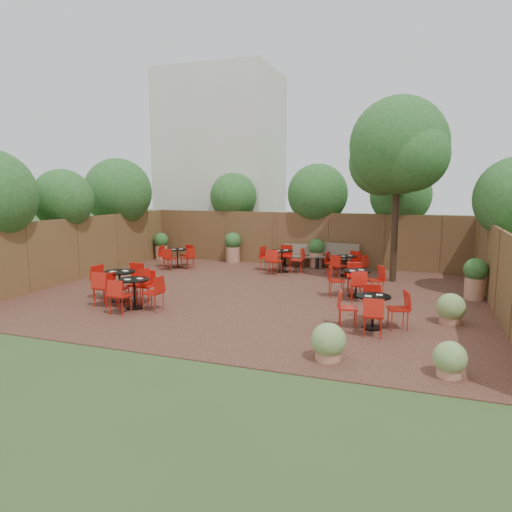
% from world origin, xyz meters
% --- Properties ---
extents(ground, '(80.00, 80.00, 0.00)m').
position_xyz_m(ground, '(0.00, 0.00, 0.00)').
color(ground, '#354F23').
rests_on(ground, ground).
extents(courtyard_paving, '(12.00, 10.00, 0.02)m').
position_xyz_m(courtyard_paving, '(0.00, 0.00, 0.01)').
color(courtyard_paving, '#391F17').
rests_on(courtyard_paving, ground).
extents(fence_back, '(12.00, 0.08, 2.00)m').
position_xyz_m(fence_back, '(0.00, 5.00, 1.00)').
color(fence_back, brown).
rests_on(fence_back, ground).
extents(fence_left, '(0.08, 10.00, 2.00)m').
position_xyz_m(fence_left, '(-6.00, 0.00, 1.00)').
color(fence_left, brown).
rests_on(fence_left, ground).
extents(fence_right, '(0.08, 10.00, 2.00)m').
position_xyz_m(fence_right, '(6.00, 0.00, 1.00)').
color(fence_right, brown).
rests_on(fence_right, ground).
extents(neighbour_building, '(5.00, 4.00, 8.00)m').
position_xyz_m(neighbour_building, '(-4.50, 8.00, 4.00)').
color(neighbour_building, silver).
rests_on(neighbour_building, ground).
extents(overhang_foliage, '(15.65, 10.64, 2.52)m').
position_xyz_m(overhang_foliage, '(-2.03, 2.53, 2.68)').
color(overhang_foliage, '#22571C').
rests_on(overhang_foliage, ground).
extents(courtyard_tree, '(3.00, 2.94, 5.64)m').
position_xyz_m(courtyard_tree, '(3.48, 3.04, 4.02)').
color(courtyard_tree, black).
rests_on(courtyard_tree, courtyard_paving).
extents(park_bench_left, '(1.39, 0.52, 0.84)m').
position_xyz_m(park_bench_left, '(0.12, 4.62, 0.45)').
color(park_bench_left, brown).
rests_on(park_bench_left, courtyard_paving).
extents(park_bench_right, '(1.54, 0.64, 0.93)m').
position_xyz_m(park_bench_right, '(1.49, 4.63, 0.50)').
color(park_bench_right, brown).
rests_on(park_bench_right, courtyard_paving).
extents(bistro_tables, '(8.92, 7.39, 0.90)m').
position_xyz_m(bistro_tables, '(-0.35, 0.37, 0.44)').
color(bistro_tables, black).
rests_on(bistro_tables, courtyard_paving).
extents(planters, '(11.90, 3.99, 1.17)m').
position_xyz_m(planters, '(-0.58, 3.79, 0.62)').
color(planters, '#A97154').
rests_on(planters, courtyard_paving).
extents(low_shrubs, '(2.71, 3.64, 0.66)m').
position_xyz_m(low_shrubs, '(4.12, -3.05, 0.32)').
color(low_shrubs, '#A97154').
rests_on(low_shrubs, courtyard_paving).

